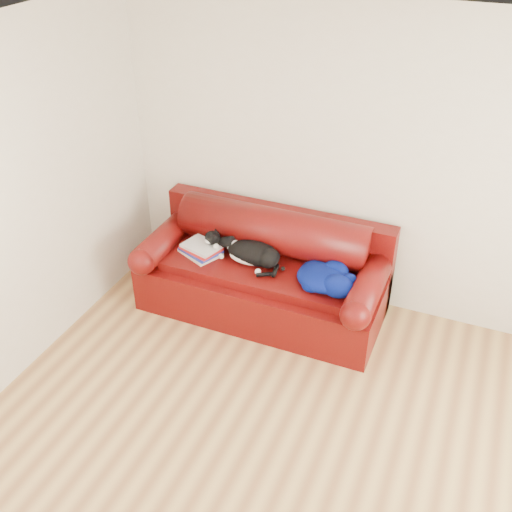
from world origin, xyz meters
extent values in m
plane|color=brown|center=(0.00, 0.00, 0.00)|extent=(4.50, 4.50, 0.00)
cube|color=beige|center=(0.00, 2.00, 1.30)|extent=(4.50, 0.02, 2.60)
cube|color=white|center=(0.00, 0.00, 2.60)|extent=(4.50, 4.00, 0.02)
cube|color=#3B0208|center=(-0.81, 1.50, 0.21)|extent=(2.10, 0.90, 0.42)
cube|color=#3B0208|center=(-0.81, 1.45, 0.45)|extent=(1.66, 0.62, 0.10)
cylinder|color=black|center=(-1.74, 1.17, 0.03)|extent=(0.06, 0.06, 0.05)
cylinder|color=black|center=(0.12, 1.17, 0.03)|extent=(0.06, 0.06, 0.05)
cylinder|color=black|center=(-1.74, 1.83, 0.03)|extent=(0.06, 0.06, 0.05)
cylinder|color=black|center=(0.12, 1.83, 0.03)|extent=(0.06, 0.06, 0.05)
cube|color=#3B0208|center=(-0.81, 1.86, 0.42)|extent=(2.10, 0.18, 0.85)
cylinder|color=#3B0208|center=(-0.81, 1.75, 0.68)|extent=(1.70, 0.40, 0.40)
cylinder|color=#3B0208|center=(-1.74, 1.50, 0.54)|extent=(0.24, 0.88, 0.24)
sphere|color=#3B0208|center=(-1.74, 1.06, 0.54)|extent=(0.24, 0.24, 0.24)
cylinder|color=#3B0208|center=(0.12, 1.50, 0.54)|extent=(0.24, 0.88, 0.24)
sphere|color=#3B0208|center=(0.12, 1.06, 0.54)|extent=(0.24, 0.24, 0.24)
cube|color=beige|center=(-1.36, 1.42, 0.51)|extent=(0.41, 0.37, 0.02)
cube|color=white|center=(-1.36, 1.42, 0.51)|extent=(0.40, 0.36, 0.02)
cube|color=#1C2B9A|center=(-1.36, 1.42, 0.54)|extent=(0.40, 0.35, 0.02)
cube|color=white|center=(-1.36, 1.42, 0.54)|extent=(0.38, 0.34, 0.02)
cube|color=red|center=(-1.36, 1.42, 0.56)|extent=(0.38, 0.33, 0.02)
cube|color=white|center=(-1.36, 1.42, 0.56)|extent=(0.36, 0.32, 0.02)
cube|color=silver|center=(-1.36, 1.42, 0.59)|extent=(0.36, 0.31, 0.02)
cube|color=white|center=(-1.36, 1.42, 0.59)|extent=(0.35, 0.30, 0.02)
ellipsoid|color=black|center=(-0.88, 1.47, 0.60)|extent=(0.52, 0.37, 0.19)
ellipsoid|color=silver|center=(-0.91, 1.42, 0.56)|extent=(0.36, 0.23, 0.12)
ellipsoid|color=silver|center=(-1.07, 1.49, 0.60)|extent=(0.16, 0.15, 0.12)
ellipsoid|color=black|center=(-0.74, 1.44, 0.58)|extent=(0.24, 0.24, 0.17)
ellipsoid|color=black|center=(-1.18, 1.55, 0.66)|extent=(0.17, 0.16, 0.12)
ellipsoid|color=silver|center=(-1.20, 1.51, 0.64)|extent=(0.08, 0.07, 0.05)
sphere|color=#BF7272|center=(-1.21, 1.50, 0.65)|extent=(0.02, 0.02, 0.02)
cone|color=black|center=(-1.17, 1.51, 0.72)|extent=(0.06, 0.06, 0.06)
cone|color=black|center=(-1.15, 1.58, 0.72)|extent=(0.06, 0.06, 0.06)
cylinder|color=black|center=(-0.65, 1.39, 0.53)|extent=(0.06, 0.17, 0.04)
sphere|color=silver|center=(-1.11, 1.48, 0.52)|extent=(0.05, 0.05, 0.05)
sphere|color=silver|center=(-0.78, 1.33, 0.52)|extent=(0.05, 0.05, 0.05)
ellipsoid|color=#03024D|center=(-0.24, 1.39, 0.57)|extent=(0.50, 0.46, 0.14)
ellipsoid|color=#03024D|center=(-0.10, 1.31, 0.58)|extent=(0.31, 0.27, 0.16)
ellipsoid|color=#03024D|center=(-0.33, 1.49, 0.55)|extent=(0.31, 0.35, 0.11)
ellipsoid|color=#03024D|center=(-0.17, 1.51, 0.58)|extent=(0.25, 0.21, 0.16)
ellipsoid|color=#03024D|center=(-0.30, 1.29, 0.55)|extent=(0.20, 0.21, 0.11)
ellipsoid|color=silver|center=(-0.18, 1.30, 0.59)|extent=(0.20, 0.10, 0.05)
camera|label=1|loc=(0.80, -2.45, 3.35)|focal=42.00mm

